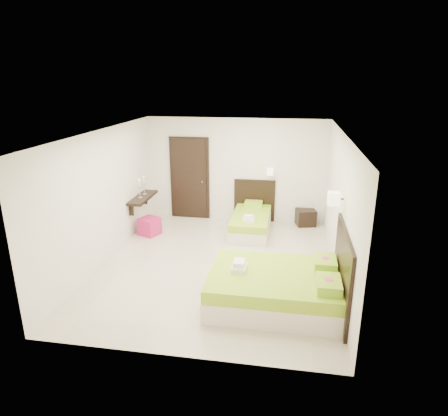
% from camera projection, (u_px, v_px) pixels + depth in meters
% --- Properties ---
extents(floor, '(5.50, 5.50, 0.00)m').
position_uv_depth(floor, '(217.00, 265.00, 7.89)').
color(floor, beige).
rests_on(floor, ground).
extents(bed_single, '(1.04, 1.73, 1.43)m').
position_uv_depth(bed_single, '(251.00, 221.00, 9.57)').
color(bed_single, beige).
rests_on(bed_single, ground).
extents(bed_double, '(2.12, 1.80, 1.75)m').
position_uv_depth(bed_double, '(280.00, 286.00, 6.46)').
color(bed_double, beige).
rests_on(bed_double, ground).
extents(nightstand, '(0.54, 0.50, 0.40)m').
position_uv_depth(nightstand, '(306.00, 217.00, 9.97)').
color(nightstand, black).
rests_on(nightstand, ground).
extents(ottoman, '(0.53, 0.53, 0.41)m').
position_uv_depth(ottoman, '(150.00, 226.00, 9.37)').
color(ottoman, '#A31550').
rests_on(ottoman, ground).
extents(door, '(1.02, 0.15, 2.14)m').
position_uv_depth(door, '(190.00, 179.00, 10.28)').
color(door, black).
rests_on(door, ground).
extents(console_shelf, '(0.35, 1.20, 0.78)m').
position_uv_depth(console_shelf, '(142.00, 198.00, 9.46)').
color(console_shelf, black).
rests_on(console_shelf, ground).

